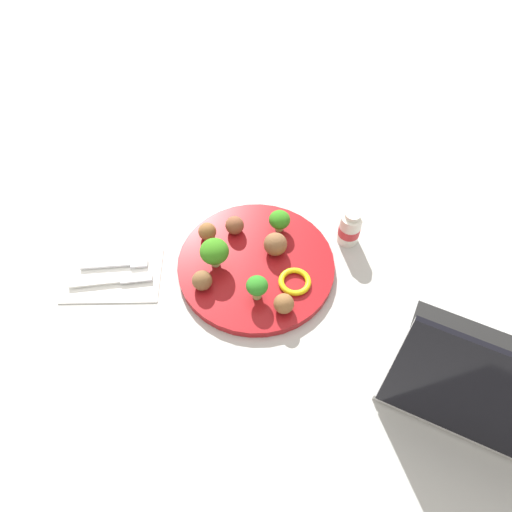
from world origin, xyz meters
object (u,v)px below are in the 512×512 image
meatball_front_right (202,281)px  broccoli_floret_mid_right (280,220)px  meatball_back_right (284,304)px  meatball_center (207,232)px  meatball_front_left (275,244)px  laptop (500,386)px  broccoli_floret_back_left (257,286)px  knife (115,280)px  yogurt_bottle (350,228)px  meatball_far_rim (235,225)px  pepper_ring_front_right (295,282)px  fork (118,264)px  broccoli_floret_back_right (214,252)px  napkin (113,274)px  plate (256,265)px

meatball_front_right → broccoli_floret_mid_right: bearing=35.9°
meatball_back_right → meatball_center: bearing=124.1°
meatball_front_left → meatball_center: size_ratio=1.27×
laptop → broccoli_floret_back_left: bearing=147.3°
knife → yogurt_bottle: (0.43, 0.04, 0.03)m
laptop → meatball_far_rim: bearing=134.6°
meatball_back_right → meatball_front_right: same height
broccoli_floret_back_left → meatball_front_right: size_ratio=1.38×
pepper_ring_front_right → fork: bearing=164.1°
meatball_front_right → fork: size_ratio=0.29×
broccoli_floret_back_right → yogurt_bottle: 0.25m
meatball_center → fork: size_ratio=0.27×
broccoli_floret_back_right → napkin: size_ratio=0.34×
plate → laptop: 0.43m
meatball_front_left → meatball_front_right: size_ratio=1.22×
plate → meatball_front_left: bearing=28.9°
fork → broccoli_floret_mid_right: bearing=6.8°
meatball_center → meatball_front_right: meatball_front_right is taller
pepper_ring_front_right → knife: pepper_ring_front_right is taller
broccoli_floret_back_right → meatball_front_right: (-0.03, -0.04, -0.02)m
meatball_far_rim → meatball_front_right: size_ratio=0.99×
meatball_center → meatball_front_right: 0.11m
pepper_ring_front_right → knife: bearing=170.6°
broccoli_floret_back_right → plate: bearing=-5.1°
meatball_back_right → plate: bearing=108.4°
meatball_front_right → meatball_back_right: bearing=-25.6°
meatball_back_right → fork: meatball_back_right is taller
plate → meatball_front_left: meatball_front_left is taller
meatball_far_rim → broccoli_floret_back_left: bearing=-81.2°
broccoli_floret_mid_right → fork: 0.30m
meatball_far_rim → yogurt_bottle: yogurt_bottle is taller
broccoli_floret_mid_right → meatball_far_rim: 0.08m
fork → laptop: (0.57, -0.32, 0.03)m
meatball_back_right → napkin: meatball_back_right is taller
meatball_front_left → yogurt_bottle: 0.14m
plate → broccoli_floret_back_left: bearing=-96.0°
broccoli_floret_back_right → fork: broccoli_floret_back_right is taller
broccoli_floret_back_left → fork: (-0.24, 0.10, -0.04)m
plate → yogurt_bottle: yogurt_bottle is taller
meatball_center → broccoli_floret_back_left: bearing=-62.0°
meatball_front_left → meatball_back_right: 0.12m
broccoli_floret_back_left → meatball_front_left: bearing=63.6°
broccoli_floret_back_right → laptop: laptop is taller
broccoli_floret_back_left → pepper_ring_front_right: 0.07m
meatball_front_left → knife: 0.29m
meatball_far_rim → laptop: bearing=-45.4°
meatball_front_left → fork: size_ratio=0.35×
plate → meatball_front_right: 0.11m
broccoli_floret_back_right → meatball_front_left: broccoli_floret_back_right is taller
plate → meatball_front_left: (0.04, 0.02, 0.03)m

